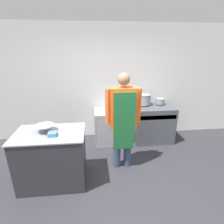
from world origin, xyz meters
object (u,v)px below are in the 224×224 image
Objects in this scene: mixing_bowl at (45,128)px; stove at (152,123)px; fridge_unit at (108,126)px; person_cook at (123,117)px; sauce_pot at (160,101)px; plastic_tub at (52,134)px; stock_pot at (144,99)px.

stove is at bearing 28.75° from mixing_bowl.
stove is 2.55m from mixing_bowl.
stove is at bearing -1.99° from fridge_unit.
person_cook is at bearing -133.11° from stove.
mixing_bowl is at bearing -150.97° from sauce_pot.
sauce_pot is (2.22, 1.48, 0.01)m from plastic_tub.
mixing_bowl is at bearing 132.57° from plastic_tub.
fridge_unit is 2.56× the size of mixing_bowl.
plastic_tub reaches higher than fridge_unit.
person_cook is 8.49× the size of sauce_pot.
plastic_tub is at bearing -146.17° from stove.
plastic_tub is 0.57× the size of sauce_pot.
stove is at bearing -147.69° from sauce_pot.
stove is 4.38× the size of sauce_pot.
plastic_tub is at bearing -160.52° from person_cook.
plastic_tub reaches higher than stove.
stove reaches higher than fridge_unit.
mixing_bowl is (-1.28, -0.24, -0.04)m from person_cook.
plastic_tub is 0.39× the size of stock_pot.
fridge_unit is at bearing 178.01° from stove.
person_cook reaches higher than fridge_unit.
stove is 1.09m from fridge_unit.
fridge_unit is 1.19m from person_cook.
mixing_bowl is at bearing -131.41° from fridge_unit.
stock_pot reaches higher than mixing_bowl.
fridge_unit is at bearing -174.94° from stock_pot.
person_cook reaches higher than plastic_tub.
stove is at bearing 33.83° from plastic_tub.
sauce_pot reaches higher than plastic_tub.
sauce_pot is at bearing 32.31° from stove.
sauce_pot is (0.18, 0.12, 0.52)m from stove.
person_cook is at bearing -122.73° from stock_pot.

